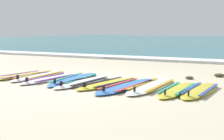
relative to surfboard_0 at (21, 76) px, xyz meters
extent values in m
plane|color=beige|center=(2.25, 0.12, -0.04)|extent=(80.00, 80.00, 0.00)
cube|color=white|center=(2.25, 6.53, 0.02)|extent=(80.00, 1.14, 0.11)
ellipsoid|color=yellow|center=(0.00, 0.00, 0.00)|extent=(0.91, 2.35, 0.07)
cube|color=purple|center=(-0.20, 0.03, 0.04)|extent=(0.32, 1.60, 0.01)
cube|color=purple|center=(0.20, -0.03, 0.04)|extent=(0.32, 1.60, 0.01)
ellipsoid|color=white|center=(0.49, 0.22, 0.00)|extent=(0.70, 2.36, 0.07)
cube|color=gold|center=(0.28, 0.21, 0.04)|extent=(0.16, 1.64, 0.01)
cube|color=gold|center=(0.70, 0.23, 0.04)|extent=(0.16, 1.64, 0.01)
cube|color=black|center=(0.53, -0.69, 0.09)|extent=(0.02, 0.09, 0.11)
ellipsoid|color=white|center=(1.09, -0.06, 0.00)|extent=(0.68, 2.20, 0.07)
cube|color=purple|center=(0.90, -0.05, 0.04)|extent=(0.18, 1.52, 0.01)
cube|color=purple|center=(1.29, -0.07, 0.04)|extent=(0.18, 1.52, 0.01)
cube|color=black|center=(1.04, -0.90, 0.09)|extent=(0.02, 0.09, 0.11)
ellipsoid|color=#3875CC|center=(1.71, 0.17, 0.00)|extent=(0.89, 2.56, 0.07)
cube|color=teal|center=(1.48, 0.15, 0.04)|extent=(0.28, 1.76, 0.01)
cube|color=teal|center=(1.93, 0.20, 0.04)|extent=(0.28, 1.76, 0.01)
cube|color=black|center=(1.81, -0.80, 0.09)|extent=(0.02, 0.09, 0.11)
ellipsoid|color=white|center=(2.17, -0.11, 0.00)|extent=(0.68, 2.27, 0.07)
cube|color=black|center=(1.97, -0.10, 0.04)|extent=(0.16, 1.58, 0.01)
cube|color=black|center=(2.38, -0.12, 0.04)|extent=(0.16, 1.58, 0.01)
cube|color=black|center=(2.13, -0.98, 0.09)|extent=(0.02, 0.09, 0.11)
ellipsoid|color=yellow|center=(2.84, 0.01, 0.00)|extent=(0.96, 2.34, 0.07)
cube|color=black|center=(2.64, 0.04, 0.04)|extent=(0.36, 1.58, 0.01)
cube|color=black|center=(3.04, -0.03, 0.04)|extent=(0.36, 1.58, 0.01)
cube|color=black|center=(2.68, -0.87, 0.09)|extent=(0.03, 0.09, 0.11)
ellipsoid|color=#3875CC|center=(3.38, -0.11, 0.00)|extent=(0.87, 2.56, 0.07)
cube|color=#D13838|center=(3.16, -0.09, 0.04)|extent=(0.26, 1.76, 0.01)
cube|color=#D13838|center=(3.61, -0.13, 0.04)|extent=(0.26, 1.76, 0.01)
cube|color=black|center=(3.29, -1.09, 0.09)|extent=(0.02, 0.09, 0.11)
ellipsoid|color=white|center=(3.90, 0.15, 0.00)|extent=(0.70, 2.55, 0.07)
cube|color=gold|center=(3.68, 0.15, 0.04)|extent=(0.14, 1.77, 0.01)
cube|color=gold|center=(4.13, 0.14, 0.04)|extent=(0.14, 1.77, 0.01)
cube|color=black|center=(3.88, -0.84, 0.09)|extent=(0.01, 0.09, 0.11)
ellipsoid|color=yellow|center=(4.56, -0.04, 0.00)|extent=(0.59, 2.13, 0.07)
cube|color=teal|center=(4.37, -0.03, 0.04)|extent=(0.11, 1.48, 0.01)
cube|color=teal|center=(4.75, -0.04, 0.04)|extent=(0.11, 1.48, 0.01)
cube|color=black|center=(4.53, -0.86, 0.09)|extent=(0.01, 0.09, 0.11)
ellipsoid|color=yellow|center=(5.01, 0.11, 0.00)|extent=(0.67, 2.19, 0.07)
cube|color=#334CB2|center=(4.82, 0.12, 0.04)|extent=(0.17, 1.51, 0.01)
cube|color=#334CB2|center=(5.21, 0.10, 0.04)|extent=(0.17, 1.51, 0.01)
cube|color=black|center=(4.96, -0.73, 0.09)|extent=(0.02, 0.09, 0.11)
ellipsoid|color=#4C4228|center=(5.08, 2.57, 0.01)|extent=(0.29, 0.23, 0.10)
ellipsoid|color=#4C4228|center=(4.41, 1.77, 0.00)|extent=(0.23, 0.18, 0.08)
camera|label=1|loc=(6.27, -6.57, 1.29)|focal=49.11mm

